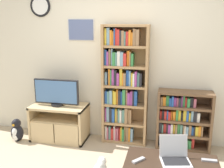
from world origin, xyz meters
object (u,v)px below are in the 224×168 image
Objects in this scene: remote_far_from_laptop at (139,160)px; tv_stand at (59,122)px; coffee_table at (171,167)px; remote_near_laptop at (209,160)px; laptop at (175,155)px; bookshelf_short at (181,120)px; penguin_figurine at (17,131)px; television at (56,93)px; bookshelf_tall at (123,85)px.

tv_stand is at bearing -178.99° from remote_far_from_laptop.
remote_near_laptop reaches higher than coffee_table.
coffee_table is 2.76× the size of laptop.
bookshelf_short is 2.39× the size of penguin_figurine.
penguin_figurine is (-2.55, -0.35, -0.27)m from bookshelf_short.
bookshelf_short reaches higher than laptop.
coffee_table is 2.65× the size of penguin_figurine.
penguin_figurine is at bearing -161.55° from television.
tv_stand is 5.45× the size of remote_near_laptop.
remote_far_from_laptop is (1.44, -1.15, -0.35)m from television.
bookshelf_tall is at bearing 109.72° from laptop.
television reaches higher than penguin_figurine.
tv_stand is 2.10m from laptop.
television is at bearing -175.68° from bookshelf_short.
bookshelf_short is at bearing 83.32° from coffee_table.
remote_far_from_laptop is at bearing -179.12° from laptop.
bookshelf_tall reaches higher than television.
television is 2.42m from remote_near_laptop.
laptop is 0.37m from remote_near_laptop.
bookshelf_tall is 1.86m from penguin_figurine.
bookshelf_short reaches higher than remote_far_from_laptop.
coffee_table reaches higher than penguin_figurine.
tv_stand is at bearing 147.73° from coffee_table.
bookshelf_tall is 11.44× the size of remote_near_laptop.
television is 1.05m from bookshelf_tall.
television is 4.80× the size of remote_far_from_laptop.
television is 0.91m from penguin_figurine.
bookshelf_short is (1.93, 0.15, -0.36)m from television.
remote_near_laptop is (0.25, -1.14, 0.01)m from bookshelf_short.
tv_stand is 5.83× the size of remote_far_from_laptop.
remote_far_from_laptop reaches higher than coffee_table.
tv_stand is at bearing 18.95° from penguin_figurine.
bookshelf_tall is 1.70m from remote_near_laptop.
laptop is at bearing -30.71° from tv_stand.
remote_near_laptop reaches higher than penguin_figurine.
television is 0.39× the size of bookshelf_tall.
television reaches higher than bookshelf_short.
bookshelf_tall is at bearing -136.67° from remote_near_laptop.
remote_near_laptop is (2.18, -0.99, -0.35)m from television.
penguin_figurine is at bearing -106.96° from remote_near_laptop.
penguin_figurine is (-2.41, 0.90, -0.22)m from coffee_table.
remote_near_laptop is at bearing -24.50° from television.
bookshelf_short reaches higher than tv_stand.
penguin_figurine is at bearing -167.29° from bookshelf_tall.
coffee_table is (0.75, -1.27, -0.54)m from bookshelf_tall.
tv_stand is at bearing -116.26° from remote_near_laptop.
bookshelf_tall is 1.57m from coffee_table.
bookshelf_tall reaches higher than remote_near_laptop.
bookshelf_short reaches higher than remote_near_laptop.
remote_far_from_laptop is (-0.49, -1.29, 0.01)m from bookshelf_short.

